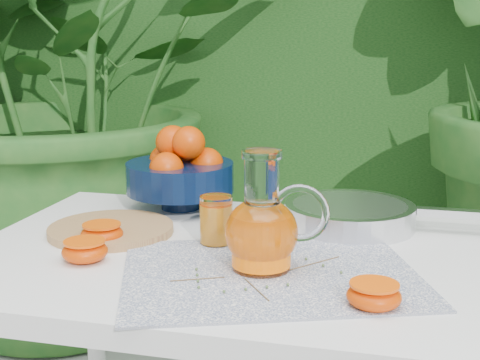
% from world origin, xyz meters
% --- Properties ---
extents(hedge_backdrop, '(8.00, 1.65, 2.50)m').
position_xyz_m(hedge_backdrop, '(0.06, 2.06, 1.19)').
color(hedge_backdrop, '#123F14').
rests_on(hedge_backdrop, ground).
extents(potted_plant_left, '(2.77, 2.77, 1.97)m').
position_xyz_m(potted_plant_left, '(-0.95, 1.24, 0.98)').
color(potted_plant_left, '#1E591E').
rests_on(potted_plant_left, ground).
extents(white_table, '(1.00, 0.70, 0.75)m').
position_xyz_m(white_table, '(0.05, -0.02, 0.67)').
color(white_table, white).
rests_on(white_table, ground).
extents(placemat, '(0.59, 0.52, 0.00)m').
position_xyz_m(placemat, '(0.13, -0.12, 0.75)').
color(placemat, '#0D1F4E').
rests_on(placemat, white_table).
extents(cutting_board, '(0.31, 0.31, 0.02)m').
position_xyz_m(cutting_board, '(-0.23, 0.03, 0.76)').
color(cutting_board, '#A6834B').
rests_on(cutting_board, white_table).
extents(fruit_bowl, '(0.28, 0.28, 0.19)m').
position_xyz_m(fruit_bowl, '(-0.15, 0.25, 0.84)').
color(fruit_bowl, black).
rests_on(fruit_bowl, white_table).
extents(juice_pitcher, '(0.18, 0.13, 0.20)m').
position_xyz_m(juice_pitcher, '(0.11, -0.11, 0.82)').
color(juice_pitcher, white).
rests_on(juice_pitcher, white_table).
extents(juice_tumbler, '(0.08, 0.08, 0.09)m').
position_xyz_m(juice_tumbler, '(-0.00, 0.01, 0.80)').
color(juice_tumbler, white).
rests_on(juice_tumbler, white_table).
extents(saute_pan, '(0.47, 0.27, 0.05)m').
position_xyz_m(saute_pan, '(0.24, 0.19, 0.78)').
color(saute_pan, silver).
rests_on(saute_pan, white_table).
extents(orange_halves, '(0.60, 0.27, 0.04)m').
position_xyz_m(orange_halves, '(-0.04, -0.13, 0.77)').
color(orange_halves, '#D24802').
rests_on(orange_halves, white_table).
extents(thyme_sprigs, '(0.27, 0.23, 0.01)m').
position_xyz_m(thyme_sprigs, '(0.12, -0.15, 0.76)').
color(thyme_sprigs, brown).
rests_on(thyme_sprigs, white_table).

